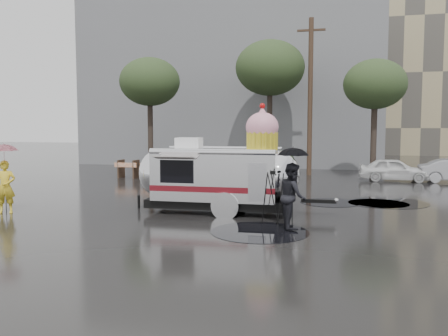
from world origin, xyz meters
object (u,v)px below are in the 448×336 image
(airstream_trailer, at_px, (221,173))
(person_right, at_px, (293,196))
(person_left, at_px, (5,187))
(tripod, at_px, (273,192))

(airstream_trailer, height_order, person_right, airstream_trailer)
(person_left, bearing_deg, person_right, -24.70)
(person_left, bearing_deg, airstream_trailer, -7.84)
(airstream_trailer, xyz_separation_m, person_left, (-6.76, -2.01, -0.42))
(airstream_trailer, xyz_separation_m, person_right, (2.60, -2.06, -0.37))
(person_right, relative_size, tripod, 1.17)
(airstream_trailer, distance_m, person_left, 7.07)
(airstream_trailer, distance_m, person_right, 3.34)
(airstream_trailer, bearing_deg, tripod, -40.30)
(person_left, bearing_deg, tripod, -21.52)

